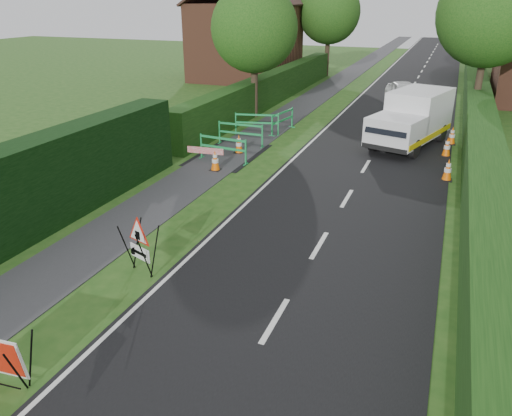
# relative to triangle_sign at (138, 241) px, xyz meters

# --- Properties ---
(ground) EXTENTS (120.00, 120.00, 0.00)m
(ground) POSITION_rel_triangle_sign_xyz_m (1.05, -1.65, -0.84)
(ground) COLOR #204C15
(ground) RESTS_ON ground
(road_surface) EXTENTS (6.00, 90.00, 0.02)m
(road_surface) POSITION_rel_triangle_sign_xyz_m (3.55, 33.35, -0.84)
(road_surface) COLOR black
(road_surface) RESTS_ON ground
(footpath) EXTENTS (2.00, 90.00, 0.02)m
(footpath) POSITION_rel_triangle_sign_xyz_m (-1.95, 33.35, -0.84)
(footpath) COLOR #2D2D30
(footpath) RESTS_ON ground
(hedge_west_far) EXTENTS (1.00, 24.00, 1.80)m
(hedge_west_far) POSITION_rel_triangle_sign_xyz_m (-3.95, 20.35, -0.84)
(hedge_west_far) COLOR #14380F
(hedge_west_far) RESTS_ON ground
(hedge_east) EXTENTS (1.20, 50.00, 1.50)m
(hedge_east) POSITION_rel_triangle_sign_xyz_m (7.55, 14.35, -0.84)
(hedge_east) COLOR #14380F
(hedge_east) RESTS_ON ground
(house_west) EXTENTS (7.50, 7.40, 7.88)m
(house_west) POSITION_rel_triangle_sign_xyz_m (-8.95, 28.35, 2.05)
(house_west) COLOR brown
(house_west) RESTS_ON ground
(tree_nw) EXTENTS (4.40, 4.40, 6.70)m
(tree_nw) POSITION_rel_triangle_sign_xyz_m (-3.55, 16.35, 3.64)
(tree_nw) COLOR #2D2116
(tree_nw) RESTS_ON ground
(tree_ne) EXTENTS (5.20, 5.20, 7.79)m
(tree_ne) POSITION_rel_triangle_sign_xyz_m (7.45, 20.35, 4.33)
(tree_ne) COLOR #2D2116
(tree_ne) RESTS_ON ground
(tree_fw) EXTENTS (4.80, 4.80, 7.24)m
(tree_fw) POSITION_rel_triangle_sign_xyz_m (-3.55, 32.35, 3.99)
(tree_fw) COLOR #2D2116
(tree_fw) RESTS_ON ground
(tree_fe) EXTENTS (4.20, 4.20, 6.33)m
(tree_fe) POSITION_rel_triangle_sign_xyz_m (7.45, 36.35, 3.38)
(tree_fe) COLOR #2D2116
(tree_fe) RESTS_ON ground
(triangle_sign) EXTENTS (1.06, 1.06, 1.21)m
(triangle_sign) POSITION_rel_triangle_sign_xyz_m (0.00, 0.00, 0.00)
(triangle_sign) COLOR black
(triangle_sign) RESTS_ON ground
(works_van) EXTENTS (3.27, 5.33, 2.28)m
(works_van) POSITION_rel_triangle_sign_xyz_m (4.80, 13.55, 0.37)
(works_van) COLOR silver
(works_van) RESTS_ON ground
(traffic_cone_0) EXTENTS (0.38, 0.38, 0.79)m
(traffic_cone_0) POSITION_rel_triangle_sign_xyz_m (6.47, 9.38, -0.45)
(traffic_cone_0) COLOR black
(traffic_cone_0) RESTS_ON ground
(traffic_cone_1) EXTENTS (0.38, 0.38, 0.79)m
(traffic_cone_1) POSITION_rel_triangle_sign_xyz_m (6.34, 12.42, -0.45)
(traffic_cone_1) COLOR black
(traffic_cone_1) RESTS_ON ground
(traffic_cone_2) EXTENTS (0.38, 0.38, 0.79)m
(traffic_cone_2) POSITION_rel_triangle_sign_xyz_m (6.49, 14.39, -0.45)
(traffic_cone_2) COLOR black
(traffic_cone_2) RESTS_ON ground
(traffic_cone_3) EXTENTS (0.38, 0.38, 0.79)m
(traffic_cone_3) POSITION_rel_triangle_sign_xyz_m (-1.60, 7.40, -0.45)
(traffic_cone_3) COLOR black
(traffic_cone_3) RESTS_ON ground
(traffic_cone_4) EXTENTS (0.38, 0.38, 0.79)m
(traffic_cone_4) POSITION_rel_triangle_sign_xyz_m (-1.66, 9.78, -0.45)
(traffic_cone_4) COLOR black
(traffic_cone_4) RESTS_ON ground
(ped_barrier_0) EXTENTS (2.08, 0.55, 1.00)m
(ped_barrier_0) POSITION_rel_triangle_sign_xyz_m (-1.79, 8.51, -0.21)
(ped_barrier_0) COLOR #1B984A
(ped_barrier_0) RESTS_ON ground
(ped_barrier_1) EXTENTS (2.06, 0.35, 1.00)m
(ped_barrier_1) POSITION_rel_triangle_sign_xyz_m (-2.03, 10.85, -0.21)
(ped_barrier_1) COLOR #1B984A
(ped_barrier_1) RESTS_ON ground
(ped_barrier_2) EXTENTS (2.09, 0.81, 1.00)m
(ped_barrier_2) POSITION_rel_triangle_sign_xyz_m (-2.07, 12.88, -0.21)
(ped_barrier_2) COLOR #1B984A
(ped_barrier_2) RESTS_ON ground
(ped_barrier_3) EXTENTS (0.70, 2.09, 1.00)m
(ped_barrier_3) POSITION_rel_triangle_sign_xyz_m (-1.11, 13.79, -0.21)
(ped_barrier_3) COLOR #1B984A
(ped_barrier_3) RESTS_ON ground
(redwhite_plank) EXTENTS (1.50, 0.15, 0.25)m
(redwhite_plank) POSITION_rel_triangle_sign_xyz_m (-2.42, 8.23, -0.84)
(redwhite_plank) COLOR red
(redwhite_plank) RESTS_ON ground
(hatchback_car) EXTENTS (2.86, 4.31, 1.36)m
(hatchback_car) POSITION_rel_triangle_sign_xyz_m (3.57, 22.51, -0.16)
(hatchback_car) COLOR white
(hatchback_car) RESTS_ON ground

